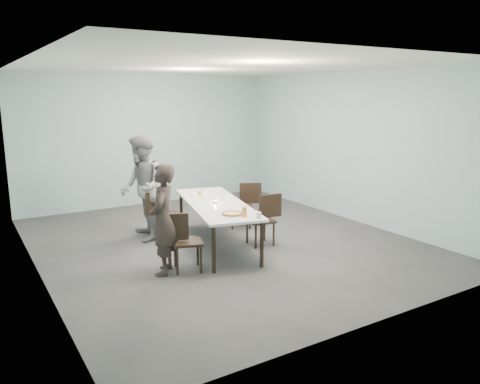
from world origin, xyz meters
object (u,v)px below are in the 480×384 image
chair_far_right (245,202)px  amber_tumbler (200,193)px  table (216,206)px  chair_near_right (265,216)px  chair_near_left (182,238)px  pizza (232,214)px  diner_near (163,219)px  tealight (215,202)px  diner_far (142,188)px  water_tumbler (259,215)px  chair_far_left (163,211)px  beer_glass (244,212)px  side_plate (236,210)px

chair_far_right → amber_tumbler: 1.02m
table → chair_near_right: 0.85m
chair_near_left → chair_far_right: 2.50m
pizza → amber_tumbler: amber_tumbler is taller
diner_near → tealight: (1.22, 0.69, -0.03)m
diner_far → water_tumbler: 2.43m
tealight → chair_far_left: bearing=124.2°
diner_near → water_tumbler: diner_near is taller
diner_near → amber_tumbler: bearing=170.3°
chair_near_right → amber_tumbler: (-0.70, 1.05, 0.29)m
amber_tumbler → chair_near_left: bearing=-125.4°
table → pizza: 0.87m
chair_far_left → beer_glass: beer_glass is taller
chair_near_left → amber_tumbler: (1.03, 1.45, 0.29)m
amber_tumbler → pizza: bearing=-98.3°
chair_near_right → water_tumbler: bearing=57.7°
diner_far → side_plate: diner_far is taller
amber_tumbler → chair_far_right: bearing=1.9°
beer_glass → tealight: beer_glass is taller
chair_near_right → diner_near: (-1.99, -0.33, 0.30)m
diner_near → pizza: 1.08m
chair_near_right → diner_far: (-1.68, 1.37, 0.44)m
beer_glass → water_tumbler: bearing=-54.2°
chair_far_left → diner_far: bearing=154.6°
chair_far_left → tealight: size_ratio=15.54×
chair_far_left → water_tumbler: bearing=-71.1°
diner_far → pizza: size_ratio=5.51×
chair_far_left → pizza: bearing=-74.7°
chair_near_right → pizza: 1.07m
chair_near_right → tealight: bearing=-17.7°
chair_far_right → water_tumbler: 2.17m
diner_near → water_tumbler: bearing=102.1°
table → chair_near_left: bearing=-142.1°
diner_near → tealight: diner_near is taller
table → amber_tumbler: 0.68m
chair_far_right → table: bearing=62.6°
chair_far_right → water_tumbler: bearing=91.1°
water_tumbler → tealight: bearing=93.9°
side_plate → chair_far_right: bearing=53.0°
chair_far_left → pizza: 1.76m
chair_far_right → chair_near_right: bearing=103.2°
chair_far_right → amber_tumbler: bearing=29.7°
table → diner_near: 1.45m
chair_far_left → side_plate: 1.62m
pizza → beer_glass: beer_glass is taller
chair_near_left → chair_far_right: size_ratio=1.00×
table → amber_tumbler: bearing=87.0°
diner_far → water_tumbler: bearing=35.6°
chair_far_right → amber_tumbler: (-0.98, -0.03, 0.29)m
table → chair_far_left: (-0.62, 0.83, -0.19)m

